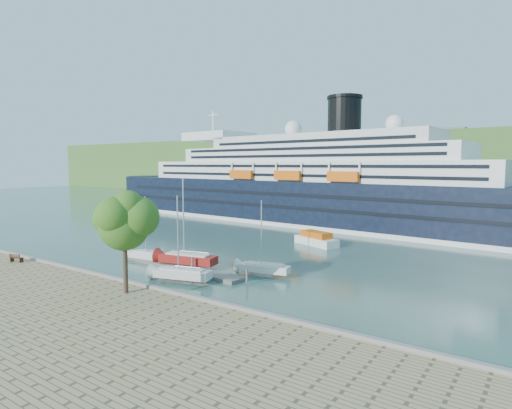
{
  "coord_description": "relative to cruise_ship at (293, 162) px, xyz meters",
  "views": [
    {
      "loc": [
        40.51,
        -27.17,
        12.76
      ],
      "look_at": [
        0.67,
        30.0,
        6.22
      ],
      "focal_mm": 30.0,
      "sensor_mm": 36.0,
      "label": 1
    }
  ],
  "objects": [
    {
      "name": "ground",
      "position": [
        7.1,
        -55.52,
        -13.27
      ],
      "size": [
        400.0,
        400.0,
        0.0
      ],
      "primitive_type": "plane",
      "color": "#2D5049",
      "rests_on": "ground"
    },
    {
      "name": "far_hillside",
      "position": [
        7.1,
        89.48,
        -1.27
      ],
      "size": [
        400.0,
        50.0,
        24.0
      ],
      "primitive_type": "cube",
      "color": "#356127",
      "rests_on": "ground"
    },
    {
      "name": "quay_coping",
      "position": [
        7.1,
        -55.72,
        -12.12
      ],
      "size": [
        220.0,
        0.5,
        0.3
      ],
      "primitive_type": "cube",
      "color": "slate",
      "rests_on": "promenade"
    },
    {
      "name": "cruise_ship",
      "position": [
        0.0,
        0.0,
        0.0
      ],
      "size": [
        119.17,
        26.93,
        26.53
      ],
      "primitive_type": null,
      "rotation": [
        0.0,
        0.0,
        -0.08
      ],
      "color": "black",
      "rests_on": "ground"
    },
    {
      "name": "park_bench",
      "position": [
        -5.18,
        -57.58,
        -11.72
      ],
      "size": [
        1.85,
        1.19,
        1.1
      ],
      "primitive_type": null,
      "rotation": [
        0.0,
        0.0,
        0.31
      ],
      "color": "#3E1D11",
      "rests_on": "promenade"
    },
    {
      "name": "promenade_tree",
      "position": [
        15.83,
        -58.03,
        -7.16
      ],
      "size": [
        6.17,
        6.17,
        10.22
      ],
      "primitive_type": null,
      "color": "#305E18",
      "rests_on": "promenade"
    },
    {
      "name": "floating_pontoon",
      "position": [
        10.62,
        -45.82,
        -13.05
      ],
      "size": [
        19.74,
        4.25,
        0.44
      ],
      "primitive_type": null,
      "rotation": [
        0.0,
        0.0,
        -0.1
      ],
      "color": "#69635D",
      "rests_on": "ground"
    },
    {
      "name": "sailboat_white_near",
      "position": [
        4.44,
        -45.39,
        -9.17
      ],
      "size": [
        6.51,
        2.52,
        8.2
      ],
      "primitive_type": null,
      "rotation": [
        0.0,
        0.0,
        0.12
      ],
      "color": "silver",
      "rests_on": "ground"
    },
    {
      "name": "sailboat_red",
      "position": [
        10.89,
        -44.75,
        -8.0
      ],
      "size": [
        8.45,
        3.95,
        10.54
      ],
      "primitive_type": null,
      "rotation": [
        0.0,
        0.0,
        0.21
      ],
      "color": "maroon",
      "rests_on": "ground"
    },
    {
      "name": "sailboat_white_far",
      "position": [
        20.87,
        -42.51,
        -9.11
      ],
      "size": [
        6.66,
        3.02,
        8.3
      ],
      "primitive_type": null,
      "rotation": [
        0.0,
        0.0,
        0.2
      ],
      "color": "silver",
      "rests_on": "ground"
    },
    {
      "name": "tender_launch",
      "position": [
        17.18,
        -22.27,
        -12.18
      ],
      "size": [
        8.29,
        5.38,
        2.17
      ],
      "primitive_type": null,
      "rotation": [
        0.0,
        0.0,
        -0.38
      ],
      "color": "#DA580C",
      "rests_on": "ground"
    },
    {
      "name": "sailboat_extra",
      "position": [
        15.08,
        -49.98,
        -8.76
      ],
      "size": [
        7.25,
        3.82,
        9.02
      ],
      "primitive_type": null,
      "rotation": [
        0.0,
        0.0,
        0.28
      ],
      "color": "silver",
      "rests_on": "ground"
    }
  ]
}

